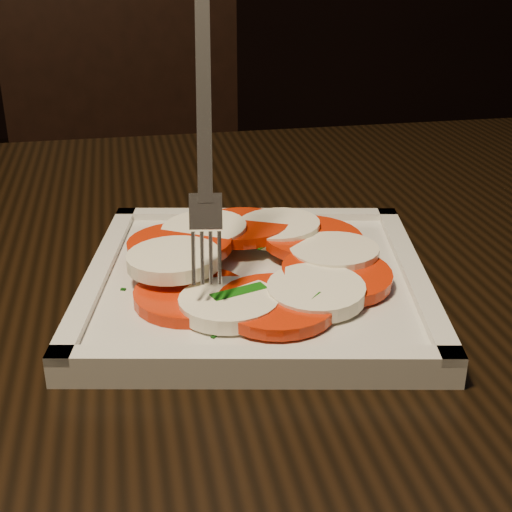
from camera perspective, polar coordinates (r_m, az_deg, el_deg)
name	(u,v)px	position (r m, az deg, el deg)	size (l,w,h in m)	color
table	(257,359)	(0.63, 0.12, -8.25)	(1.28, 0.93, 0.75)	black
chair	(136,209)	(1.31, -9.57, 3.73)	(0.48, 0.48, 0.93)	black
plate	(256,284)	(0.52, 0.00, -2.25)	(0.24, 0.24, 0.01)	silver
caprese_salad	(256,261)	(0.51, 0.00, -0.40)	(0.21, 0.20, 0.02)	red
fork	(205,131)	(0.47, -4.12, 9.94)	(0.03, 0.08, 0.17)	white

